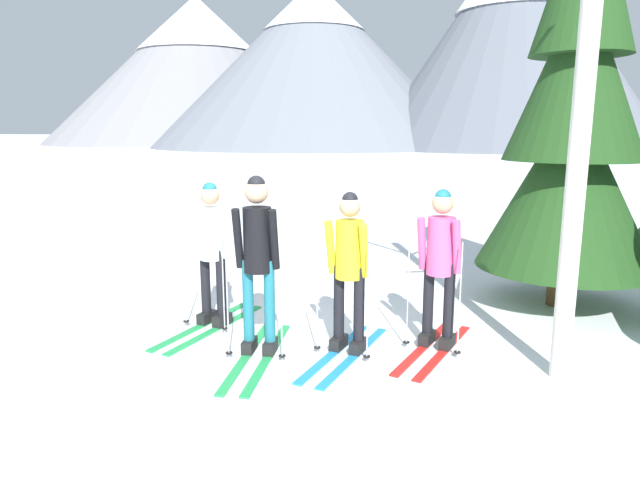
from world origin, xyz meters
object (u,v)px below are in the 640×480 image
(skier_in_black, at_px, (258,255))
(birch_tree_tall, at_px, (585,70))
(skier_in_yellow, at_px, (349,268))
(skier_in_pink, at_px, (440,264))
(skier_in_white, at_px, (211,250))
(pine_tree_near, at_px, (575,116))

(skier_in_black, distance_m, birch_tree_tall, 3.35)
(skier_in_yellow, relative_size, birch_tree_tall, 0.32)
(skier_in_black, bearing_deg, skier_in_pink, 16.31)
(skier_in_white, distance_m, skier_in_pink, 2.55)
(skier_in_black, relative_size, skier_in_pink, 1.09)
(skier_in_white, xyz_separation_m, skier_in_pink, (2.54, -0.16, 0.00))
(birch_tree_tall, bearing_deg, skier_in_yellow, 174.65)
(skier_in_white, distance_m, skier_in_black, 1.04)
(skier_in_yellow, bearing_deg, pine_tree_near, 40.92)
(skier_in_white, relative_size, skier_in_pink, 1.07)
(skier_in_black, xyz_separation_m, skier_in_pink, (1.77, 0.52, -0.13))
(skier_in_black, bearing_deg, pine_tree_near, 35.02)
(skier_in_black, xyz_separation_m, birch_tree_tall, (2.88, 0.02, 1.71))
(skier_in_white, relative_size, skier_in_black, 0.98)
(skier_in_yellow, bearing_deg, birch_tree_tall, -5.35)
(skier_in_yellow, xyz_separation_m, birch_tree_tall, (2.00, -0.19, 1.84))
(skier_in_white, relative_size, birch_tree_tall, 0.34)
(skier_in_white, distance_m, pine_tree_near, 4.67)
(skier_in_pink, xyz_separation_m, pine_tree_near, (1.56, 1.81, 1.50))
(skier_in_pink, xyz_separation_m, birch_tree_tall, (1.11, -0.50, 1.83))
(skier_in_black, height_order, pine_tree_near, pine_tree_near)
(skier_in_yellow, relative_size, pine_tree_near, 0.32)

